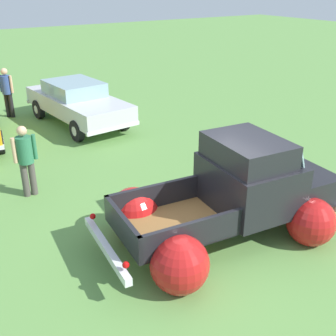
{
  "coord_description": "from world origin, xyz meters",
  "views": [
    {
      "loc": [
        -4.5,
        -5.2,
        4.54
      ],
      "look_at": [
        0.0,
        1.77,
        0.78
      ],
      "focal_mm": 44.78,
      "sensor_mm": 36.0,
      "label": 1
    }
  ],
  "objects_px": {
    "vintage_pickup_truck": "(237,198)",
    "spectator_0": "(7,90)",
    "show_car_1": "(77,101)",
    "spectator_2": "(26,157)"
  },
  "relations": [
    {
      "from": "show_car_1",
      "to": "spectator_0",
      "type": "bearing_deg",
      "value": -144.55
    },
    {
      "from": "vintage_pickup_truck",
      "to": "spectator_0",
      "type": "height_order",
      "value": "vintage_pickup_truck"
    },
    {
      "from": "vintage_pickup_truck",
      "to": "spectator_0",
      "type": "distance_m",
      "value": 10.25
    },
    {
      "from": "vintage_pickup_truck",
      "to": "show_car_1",
      "type": "relative_size",
      "value": 1.0
    },
    {
      "from": "show_car_1",
      "to": "vintage_pickup_truck",
      "type": "bearing_deg",
      "value": -5.36
    },
    {
      "from": "spectator_2",
      "to": "vintage_pickup_truck",
      "type": "bearing_deg",
      "value": -140.29
    },
    {
      "from": "show_car_1",
      "to": "spectator_0",
      "type": "distance_m",
      "value": 2.72
    },
    {
      "from": "spectator_0",
      "to": "vintage_pickup_truck",
      "type": "bearing_deg",
      "value": -119.96
    },
    {
      "from": "vintage_pickup_truck",
      "to": "spectator_0",
      "type": "relative_size",
      "value": 2.74
    },
    {
      "from": "vintage_pickup_truck",
      "to": "show_car_1",
      "type": "distance_m",
      "value": 8.04
    }
  ]
}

